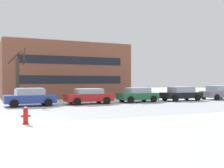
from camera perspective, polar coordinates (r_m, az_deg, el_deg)
The scene contains 10 objects.
ground_plane at distance 14.95m, azimuth -20.08°, elevation -7.25°, with size 120.00×120.00×0.00m, color white.
road_surface at distance 18.15m, azimuth -20.87°, elevation -5.86°, with size 80.00×8.46×0.00m.
fire_hydrant at distance 13.83m, azimuth -17.18°, elevation -6.13°, with size 0.44×0.30×0.83m.
parked_car_blue at distance 23.60m, azimuth -16.41°, elevation -2.55°, with size 4.02×2.14×1.47m.
parked_car_red at distance 24.87m, azimuth -4.79°, elevation -2.44°, with size 4.21×2.11×1.38m.
parked_car_green at distance 27.11m, azimuth 5.25°, elevation -2.18°, with size 3.88×2.03×1.42m.
parked_car_black at distance 29.78m, azimuth 13.92°, elevation -1.90°, with size 4.38×2.01×1.47m.
parked_car_gray at distance 33.07m, azimuth 20.96°, elevation -1.62°, with size 4.05×2.20×1.55m.
tree_far_mid at distance 26.44m, azimuth -18.66°, elevation 1.20°, with size 1.66×1.66×4.96m.
building_far_right at distance 37.18m, azimuth -10.28°, elevation 2.60°, with size 15.01×10.62×6.69m.
Camera 1 is at (-1.13, -14.77, 2.03)m, focal length 44.88 mm.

